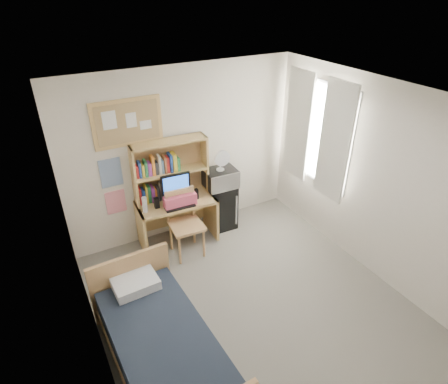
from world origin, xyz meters
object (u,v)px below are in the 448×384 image
bulletin_board (128,123)px  microwave (220,178)px  monitor (176,189)px  speaker_left (157,203)px  mini_fridge (220,206)px  desk_chair (186,225)px  speaker_right (196,194)px  desk_fan (220,161)px  bed (164,351)px  desk (177,221)px

bulletin_board → microwave: bulletin_board is taller
monitor → speaker_left: 0.33m
mini_fridge → desk_chair: bearing=-149.8°
speaker_right → microwave: (0.47, 0.11, 0.10)m
desk_chair → mini_fridge: bearing=30.1°
microwave → desk_fan: size_ratio=1.60×
bed → desk_fan: (1.75, 2.01, 0.93)m
bulletin_board → desk: 1.66m
mini_fridge → desk_fan: size_ratio=2.48×
desk → bed: bearing=-112.6°
monitor → desk_fan: (0.77, 0.09, 0.24)m
desk_chair → speaker_right: (0.29, 0.27, 0.29)m
mini_fridge → desk: bearing=-173.9°
bulletin_board → desk_chair: 1.63m
speaker_left → desk_fan: desk_fan is taller
desk_chair → mini_fridge: size_ratio=1.33×
mini_fridge → speaker_right: size_ratio=4.84×
bulletin_board → desk_fan: (1.25, -0.26, -0.73)m
mini_fridge → bulletin_board: bearing=171.6°
bulletin_board → bed: bearing=-102.4°
mini_fridge → speaker_right: bearing=-162.3°
bed → desk_chair: bearing=56.9°
bulletin_board → mini_fridge: bulletin_board is taller
microwave → bed: bearing=-128.5°
bulletin_board → speaker_right: bearing=-25.5°
bed → monitor: (0.98, 1.92, 0.69)m
desk → speaker_left: bearing=-168.7°
speaker_right → desk_chair: bearing=-133.2°
speaker_left → speaker_right: (0.60, -0.04, -0.00)m
desk → mini_fridge: 0.77m
speaker_right → bed: bearing=-120.2°
bed → microwave: (1.75, 2.01, 0.64)m
monitor → speaker_left: size_ratio=2.84×
desk_fan → desk: bearing=-175.4°
monitor → microwave: size_ratio=0.94×
monitor → microwave: monitor is taller
bulletin_board → monitor: size_ratio=2.05×
bed → speaker_right: 2.35m
speaker_left → microwave: microwave is taller
bulletin_board → desk: (0.48, -0.29, -1.56)m
speaker_right → mini_fridge: bearing=18.8°
bed → microwave: bearing=47.0°
desk → monitor: size_ratio=2.51×
mini_fridge → speaker_right: 0.64m
desk → microwave: bearing=5.8°
bed → monitor: monitor is taller
desk_chair → microwave: bearing=29.0°
speaker_left → bulletin_board: bearing=122.2°
mini_fridge → desk_fan: (-0.00, -0.02, 0.81)m
desk_chair → mini_fridge: 0.87m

